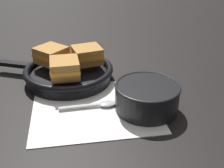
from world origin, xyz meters
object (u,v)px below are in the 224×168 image
at_px(soup_bowl, 147,96).
at_px(sandwich_near_left, 65,68).
at_px(sandwich_near_right, 87,55).
at_px(sandwich_far_left, 51,55).
at_px(spoon, 100,104).
at_px(skillet, 68,73).

relative_size(soup_bowl, sandwich_near_left, 1.81).
bearing_deg(sandwich_near_right, sandwich_near_left, -127.74).
height_order(sandwich_near_right, sandwich_far_left, same).
bearing_deg(spoon, skillet, 111.92).
relative_size(soup_bowl, spoon, 1.09).
bearing_deg(skillet, soup_bowl, -44.63).
height_order(soup_bowl, spoon, soup_bowl).
bearing_deg(skillet, sandwich_near_left, -95.78).
xyz_separation_m(spoon, sandwich_near_right, (-0.02, 0.18, 0.06)).
distance_m(soup_bowl, sandwich_near_left, 0.23).
bearing_deg(sandwich_far_left, spoon, -58.38).
height_order(skillet, sandwich_far_left, sandwich_far_left).
relative_size(skillet, sandwich_far_left, 3.12).
xyz_separation_m(sandwich_near_right, sandwich_far_left, (-0.10, 0.01, 0.00)).
distance_m(skillet, sandwich_near_left, 0.07).
height_order(soup_bowl, sandwich_near_right, sandwich_near_right).
bearing_deg(sandwich_near_left, sandwich_near_right, 52.26).
bearing_deg(sandwich_near_right, soup_bowl, -58.04).
distance_m(spoon, sandwich_far_left, 0.23).
relative_size(spoon, sandwich_far_left, 1.28).
relative_size(sandwich_near_left, sandwich_near_right, 0.89).
bearing_deg(skillet, sandwich_far_left, 141.70).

